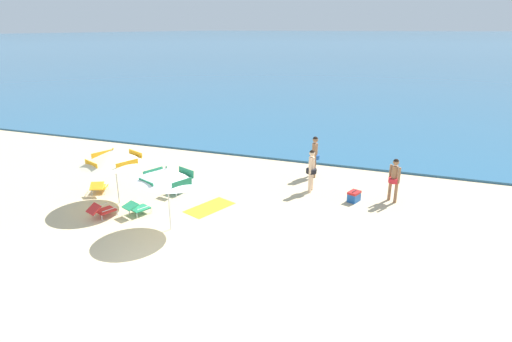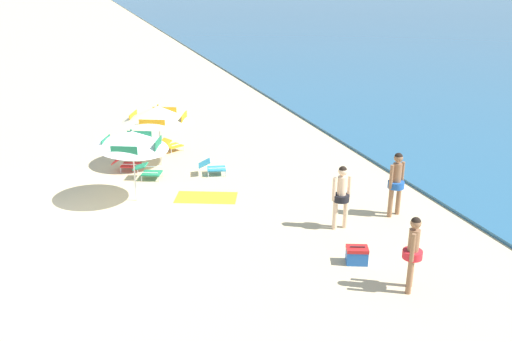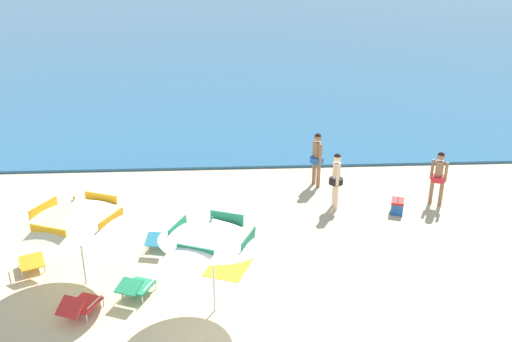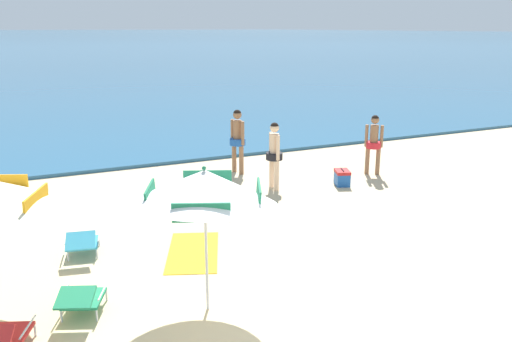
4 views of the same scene
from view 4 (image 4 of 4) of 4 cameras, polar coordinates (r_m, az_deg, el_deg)
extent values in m
cube|color=#285B7F|center=(414.76, -24.97, 13.66)|extent=(800.00, 800.00, 0.10)
cube|color=orange|center=(8.75, -26.42, -1.31)|extent=(0.80, 0.36, 0.30)
cube|color=orange|center=(7.65, -23.06, -3.18)|extent=(0.36, 0.80, 0.30)
cylinder|color=silver|center=(7.41, -5.53, -7.82)|extent=(0.04, 0.04, 2.11)
cone|color=white|center=(7.12, -5.71, -1.73)|extent=(2.96, 2.96, 0.71)
cube|color=#1E724C|center=(7.87, -5.37, -0.84)|extent=(0.70, 0.33, 0.26)
cube|color=#1E724C|center=(7.24, -11.59, -2.56)|extent=(0.33, 0.70, 0.26)
cube|color=#1E724C|center=(6.45, -6.06, -4.59)|extent=(0.70, 0.33, 0.26)
cube|color=#1E724C|center=(7.15, 0.31, -2.47)|extent=(0.33, 0.70, 0.26)
sphere|color=#1E724C|center=(7.05, -5.76, 0.31)|extent=(0.06, 0.06, 0.06)
cube|color=red|center=(7.60, -25.83, -16.03)|extent=(0.71, 0.75, 0.04)
cylinder|color=silver|center=(7.80, -23.20, -15.83)|extent=(0.03, 0.03, 0.18)
cylinder|color=silver|center=(7.44, -23.88, -15.43)|extent=(0.22, 0.51, 0.02)
cube|color=teal|center=(9.99, -18.50, -7.56)|extent=(0.63, 0.69, 0.04)
cube|color=teal|center=(9.55, -18.80, -7.32)|extent=(0.56, 0.48, 0.22)
cylinder|color=silver|center=(10.32, -19.67, -7.57)|extent=(0.03, 0.03, 0.18)
cylinder|color=silver|center=(10.27, -16.94, -7.44)|extent=(0.03, 0.03, 0.18)
cylinder|color=silver|center=(9.81, -20.02, -8.86)|extent=(0.03, 0.03, 0.18)
cylinder|color=silver|center=(9.75, -17.14, -8.73)|extent=(0.03, 0.03, 0.18)
cylinder|color=silver|center=(9.98, -20.16, -6.99)|extent=(0.13, 0.53, 0.02)
cylinder|color=silver|center=(9.92, -16.94, -6.84)|extent=(0.13, 0.53, 0.02)
cube|color=#1E7F56|center=(8.09, -18.44, -13.22)|extent=(0.71, 0.75, 0.04)
cube|color=#1E7F56|center=(7.69, -19.31, -13.04)|extent=(0.61, 0.57, 0.16)
cylinder|color=silver|center=(8.45, -19.49, -12.87)|extent=(0.03, 0.03, 0.18)
cylinder|color=silver|center=(8.32, -16.18, -13.03)|extent=(0.03, 0.03, 0.18)
cylinder|color=silver|center=(7.98, -20.68, -14.78)|extent=(0.03, 0.03, 0.18)
cylinder|color=silver|center=(7.84, -17.16, -15.00)|extent=(0.03, 0.03, 0.18)
cylinder|color=silver|center=(8.12, -20.46, -12.36)|extent=(0.23, 0.51, 0.02)
cylinder|color=silver|center=(7.96, -16.53, -12.56)|extent=(0.23, 0.51, 0.02)
cylinder|color=#8C6042|center=(14.67, -2.42, 1.58)|extent=(0.13, 0.13, 0.88)
cylinder|color=#8C6042|center=(14.44, -1.63, 1.36)|extent=(0.13, 0.13, 0.88)
cylinder|color=#1E51A3|center=(14.45, -2.05, 3.25)|extent=(0.44, 0.44, 0.18)
cylinder|color=#8C6042|center=(14.39, -2.06, 4.39)|extent=(0.24, 0.24, 0.63)
cylinder|color=#8C6042|center=(14.56, -2.62, 4.44)|extent=(0.10, 0.10, 0.66)
cylinder|color=#8C6042|center=(14.23, -1.49, 4.19)|extent=(0.10, 0.10, 0.66)
sphere|color=#8C6042|center=(14.30, -2.08, 6.23)|extent=(0.24, 0.24, 0.24)
sphere|color=black|center=(14.30, -2.08, 6.35)|extent=(0.22, 0.22, 0.22)
cylinder|color=beige|center=(13.25, 1.74, -0.05)|extent=(0.12, 0.12, 0.84)
cylinder|color=beige|center=(12.99, 2.28, -0.38)|extent=(0.12, 0.12, 0.84)
cylinder|color=black|center=(13.00, 2.03, 1.65)|extent=(0.42, 0.42, 0.18)
cylinder|color=beige|center=(12.94, 2.04, 2.85)|extent=(0.23, 0.23, 0.60)
cylinder|color=beige|center=(13.13, 1.65, 2.96)|extent=(0.09, 0.09, 0.63)
cylinder|color=beige|center=(12.76, 2.43, 2.58)|extent=(0.09, 0.09, 0.63)
sphere|color=beige|center=(12.85, 2.06, 4.79)|extent=(0.23, 0.23, 0.23)
sphere|color=black|center=(12.84, 2.06, 4.91)|extent=(0.21, 0.21, 0.21)
cylinder|color=#8C6042|center=(14.79, 13.30, 1.16)|extent=(0.12, 0.12, 0.82)
cylinder|color=#8C6042|center=(14.79, 12.18, 1.23)|extent=(0.12, 0.12, 0.82)
cylinder|color=red|center=(14.69, 12.84, 2.82)|extent=(0.41, 0.41, 0.17)
cylinder|color=#8C6042|center=(14.63, 12.90, 3.85)|extent=(0.23, 0.23, 0.58)
cylinder|color=#8C6042|center=(14.64, 13.70, 3.73)|extent=(0.09, 0.09, 0.61)
cylinder|color=#8C6042|center=(14.64, 12.10, 3.83)|extent=(0.09, 0.09, 0.61)
sphere|color=#8C6042|center=(14.56, 13.01, 5.52)|extent=(0.22, 0.22, 0.22)
sphere|color=black|center=(14.55, 13.01, 5.63)|extent=(0.20, 0.20, 0.20)
cube|color=#1E56A8|center=(13.69, 9.47, -0.88)|extent=(0.49, 0.57, 0.32)
cube|color=red|center=(13.63, 9.50, -0.07)|extent=(0.50, 0.59, 0.08)
cylinder|color=black|center=(13.62, 9.51, 0.15)|extent=(0.14, 0.32, 0.02)
cube|color=gold|center=(9.68, -6.95, -8.84)|extent=(1.49, 2.00, 0.01)
camera|label=1|loc=(10.00, 92.52, 12.59)|focal=28.99mm
camera|label=2|loc=(18.14, 51.23, 17.39)|focal=38.30mm
camera|label=3|loc=(4.11, 115.74, 29.93)|focal=34.99mm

